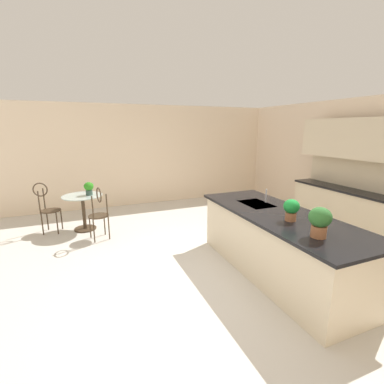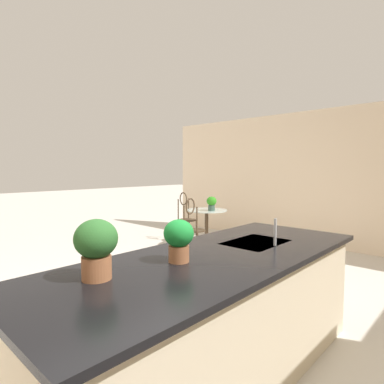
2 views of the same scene
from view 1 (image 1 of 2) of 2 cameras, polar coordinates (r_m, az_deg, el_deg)
name	(u,v)px [view 1 (image 1 of 2)]	position (r m, az deg, el deg)	size (l,w,h in m)	color
ground_plane	(215,274)	(4.20, 4.75, -16.72)	(40.00, 40.00, 0.00)	beige
wall_left_window	(146,155)	(7.71, -9.60, 7.58)	(0.12, 7.80, 2.70)	beige
kitchen_island	(277,243)	(4.20, 17.37, -10.23)	(2.80, 1.06, 0.92)	beige
back_counter_run	(350,210)	(6.29, 30.14, -3.31)	(2.44, 0.64, 1.52)	beige
upper_cabinet_run	(359,139)	(6.06, 31.55, 9.54)	(2.40, 0.36, 0.76)	beige
bistro_table	(84,209)	(6.10, -21.80, -3.34)	(0.80, 0.80, 0.74)	#3D2D1E
chair_near_window	(47,205)	(6.21, -28.10, -2.48)	(0.46, 0.52, 1.04)	#3D2D1E
chair_by_island	(99,211)	(5.41, -18.94, -3.77)	(0.51, 0.45, 1.04)	#3D2D1E
sink_faucet	(266,196)	(4.53, 15.27, -0.78)	(0.02, 0.02, 0.22)	#B2B5BA
potted_plant_on_table	(89,188)	(5.98, -20.83, 0.85)	(0.19, 0.19, 0.27)	#385147
potted_plant_counter_far	(320,220)	(3.29, 25.24, -5.39)	(0.24, 0.24, 0.34)	#9E603D
potted_plant_counter_near	(291,209)	(3.73, 20.11, -3.28)	(0.20, 0.20, 0.29)	#9E603D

